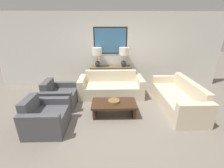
% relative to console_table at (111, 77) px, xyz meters
% --- Properties ---
extents(ground_plane, '(20.00, 20.00, 0.00)m').
position_rel_console_table_xyz_m(ground_plane, '(0.00, -2.15, -0.41)').
color(ground_plane, slate).
extents(back_wall, '(8.18, 0.12, 2.65)m').
position_rel_console_table_xyz_m(back_wall, '(0.00, 0.27, 0.92)').
color(back_wall, silver).
rests_on(back_wall, ground_plane).
extents(console_table, '(1.45, 0.39, 0.81)m').
position_rel_console_table_xyz_m(console_table, '(0.00, 0.00, 0.00)').
color(console_table, brown).
rests_on(console_table, ground_plane).
extents(table_lamp_left, '(0.34, 0.34, 0.68)m').
position_rel_console_table_xyz_m(table_lamp_left, '(-0.47, 0.00, 0.86)').
color(table_lamp_left, '#333338').
rests_on(table_lamp_left, console_table).
extents(table_lamp_right, '(0.34, 0.34, 0.68)m').
position_rel_console_table_xyz_m(table_lamp_right, '(0.47, 0.00, 0.86)').
color(table_lamp_right, '#333338').
rests_on(table_lamp_right, console_table).
extents(couch_by_back_wall, '(2.06, 0.85, 0.79)m').
position_rel_console_table_xyz_m(couch_by_back_wall, '(0.00, -0.68, -0.13)').
color(couch_by_back_wall, beige).
rests_on(couch_by_back_wall, ground_plane).
extents(couch_by_side, '(0.85, 2.06, 0.79)m').
position_rel_console_table_xyz_m(couch_by_side, '(1.87, -1.53, -0.13)').
color(couch_by_side, beige).
rests_on(couch_by_side, ground_plane).
extents(coffee_table, '(1.14, 0.61, 0.36)m').
position_rel_console_table_xyz_m(coffee_table, '(0.05, -1.86, -0.14)').
color(coffee_table, '#3D2616').
rests_on(coffee_table, ground_plane).
extents(decorative_bowl, '(0.30, 0.30, 0.05)m').
position_rel_console_table_xyz_m(decorative_bowl, '(0.05, -1.82, -0.02)').
color(decorative_bowl, olive).
rests_on(decorative_bowl, coffee_table).
extents(armchair_near_back_wall, '(0.85, 0.89, 0.78)m').
position_rel_console_table_xyz_m(armchair_near_back_wall, '(-1.50, -1.33, -0.12)').
color(armchair_near_back_wall, '#4C4C51').
rests_on(armchair_near_back_wall, ground_plane).
extents(armchair_near_camera, '(0.85, 0.89, 0.78)m').
position_rel_console_table_xyz_m(armchair_near_camera, '(-1.50, -2.38, -0.12)').
color(armchair_near_camera, '#4C4C51').
rests_on(armchair_near_camera, ground_plane).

